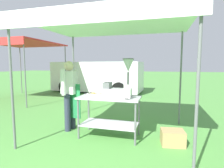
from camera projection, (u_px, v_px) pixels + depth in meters
name	position (u px, v px, depth m)	size (l,w,h in m)	color
ground_plane	(137.00, 97.00, 8.66)	(70.00, 70.00, 0.00)	#519342
stall_canopy	(111.00, 26.00, 3.66)	(3.19, 2.49, 2.39)	slate
donut_cart	(109.00, 107.00, 3.74)	(1.28, 0.64, 0.87)	#B7B7BC
donut_tray	(98.00, 95.00, 3.75)	(0.44, 0.27, 0.07)	#B7B7BC
donut_fryer	(119.00, 85.00, 3.61)	(0.61, 0.28, 0.79)	#B7B7BC
menu_sign	(127.00, 93.00, 3.42)	(0.13, 0.05, 0.28)	black
vendor	(70.00, 92.00, 4.15)	(0.46, 0.54, 1.61)	#2D3347
supply_crate	(173.00, 137.00, 3.41)	(0.47, 0.40, 0.29)	tan
van_white	(97.00, 76.00, 10.17)	(5.05, 2.28, 1.69)	white
neighbour_tent	(20.00, 44.00, 7.79)	(2.92, 2.95, 2.50)	slate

